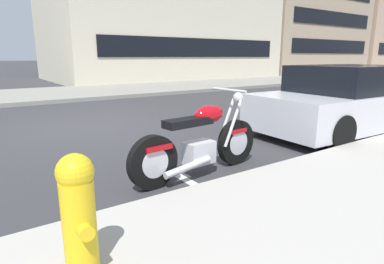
# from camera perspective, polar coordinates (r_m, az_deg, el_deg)

# --- Properties ---
(ground_plane) EXTENTS (260.00, 260.00, 0.00)m
(ground_plane) POSITION_cam_1_polar(r_m,az_deg,el_deg) (7.68, -17.53, 0.89)
(ground_plane) COLOR #333335
(sidewalk_far_curb) EXTENTS (120.00, 5.00, 0.14)m
(sidewalk_far_curb) POSITION_cam_1_polar(r_m,az_deg,el_deg) (19.96, 10.82, 8.75)
(sidewalk_far_curb) COLOR gray
(sidewalk_far_curb) RESTS_ON ground
(parking_stall_stripe) EXTENTS (0.12, 2.20, 0.01)m
(parking_stall_stripe) POSITION_cam_1_polar(r_m,az_deg,el_deg) (4.40, -2.78, -7.52)
(parking_stall_stripe) COLOR silver
(parking_stall_stripe) RESTS_ON ground
(parked_motorcycle) EXTENTS (2.11, 0.62, 1.13)m
(parked_motorcycle) POSITION_cam_1_polar(r_m,az_deg,el_deg) (4.27, 1.47, -2.03)
(parked_motorcycle) COLOR black
(parked_motorcycle) RESTS_ON ground
(parked_car_across_street) EXTENTS (4.31, 2.07, 1.38)m
(parked_car_across_street) POSITION_cam_1_polar(r_m,az_deg,el_deg) (7.51, 25.78, 5.02)
(parked_car_across_street) COLOR silver
(parked_car_across_street) RESTS_ON ground
(fire_hydrant) EXTENTS (0.24, 0.36, 0.83)m
(fire_hydrant) POSITION_cam_1_polar(r_m,az_deg,el_deg) (2.28, -19.51, -13.09)
(fire_hydrant) COLOR gold
(fire_hydrant) RESTS_ON sidewalk_near_curb
(townhouse_far_uphill) EXTENTS (14.82, 9.82, 9.44)m
(townhouse_far_uphill) POSITION_cam_1_polar(r_m,az_deg,el_deg) (24.39, -6.01, 20.63)
(townhouse_far_uphill) COLOR beige
(townhouse_far_uphill) RESTS_ON ground
(townhouse_mid_block) EXTENTS (12.24, 8.28, 10.76)m
(townhouse_mid_block) POSITION_cam_1_polar(r_m,az_deg,el_deg) (32.87, 17.64, 19.35)
(townhouse_mid_block) COLOR tan
(townhouse_mid_block) RESTS_ON ground
(townhouse_corner_block) EXTENTS (13.04, 10.33, 10.47)m
(townhouse_corner_block) POSITION_cam_1_polar(r_m,az_deg,el_deg) (44.55, 27.69, 16.55)
(townhouse_corner_block) COLOR tan
(townhouse_corner_block) RESTS_ON ground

